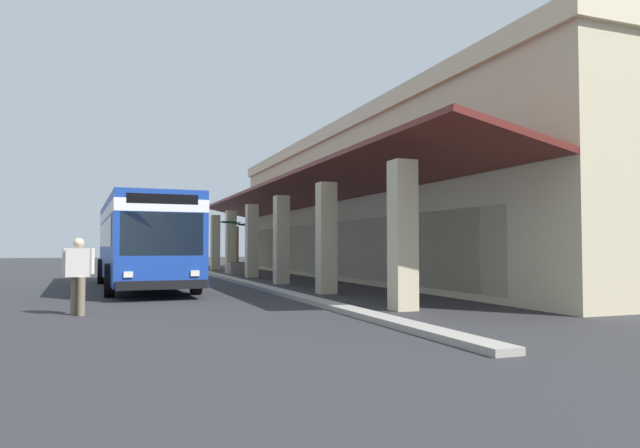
{
  "coord_description": "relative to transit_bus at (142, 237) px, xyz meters",
  "views": [
    {
      "loc": [
        23.2,
        -1.7,
        1.5
      ],
      "look_at": [
        6.37,
        4.54,
        2.21
      ],
      "focal_mm": 32.08,
      "sensor_mm": 36.0,
      "label": 1
    }
  ],
  "objects": [
    {
      "name": "pedestrian",
      "position": [
        8.26,
        -1.77,
        -0.9
      ],
      "size": [
        0.36,
        0.66,
        1.69
      ],
      "color": "#726651",
      "rests_on": "ground"
    },
    {
      "name": "potted_palm",
      "position": [
        -9.15,
        5.48,
        -1.18
      ],
      "size": [
        1.77,
        2.05,
        2.92
      ],
      "color": "gray",
      "rests_on": "ground"
    },
    {
      "name": "curb_strip",
      "position": [
        -2.78,
        3.99,
        -1.79
      ],
      "size": [
        36.38,
        0.5,
        0.12
      ],
      "primitive_type": "cube",
      "color": "#9E998E",
      "rests_on": "ground"
    },
    {
      "name": "plaza_building",
      "position": [
        -2.78,
        13.61,
        1.68
      ],
      "size": [
        30.61,
        14.13,
        7.06
      ],
      "color": "#C6B793",
      "rests_on": "ground"
    },
    {
      "name": "ground",
      "position": [
        -1.36,
        8.54,
        -1.85
      ],
      "size": [
        120.0,
        120.0,
        0.0
      ],
      "primitive_type": "plane",
      "color": "#2D2D30"
    },
    {
      "name": "transit_bus",
      "position": [
        0.0,
        0.0,
        0.0
      ],
      "size": [
        11.31,
        3.14,
        3.34
      ],
      "color": "#193D9E",
      "rests_on": "ground"
    }
  ]
}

